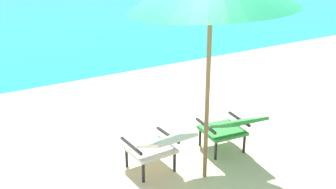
% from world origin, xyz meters
% --- Properties ---
extents(ground_plane, '(40.00, 40.00, 0.00)m').
position_xyz_m(ground_plane, '(0.00, 4.00, 0.00)').
color(ground_plane, beige).
extents(lounge_chair_left, '(0.56, 0.89, 0.68)m').
position_xyz_m(lounge_chair_left, '(-0.51, -0.33, 0.40)').
color(lounge_chair_left, silver).
rests_on(lounge_chair_left, ground_plane).
extents(lounge_chair_right, '(0.64, 0.93, 0.68)m').
position_xyz_m(lounge_chair_right, '(0.54, -0.38, 0.40)').
color(lounge_chair_right, '#338E3D').
rests_on(lounge_chair_right, ground_plane).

